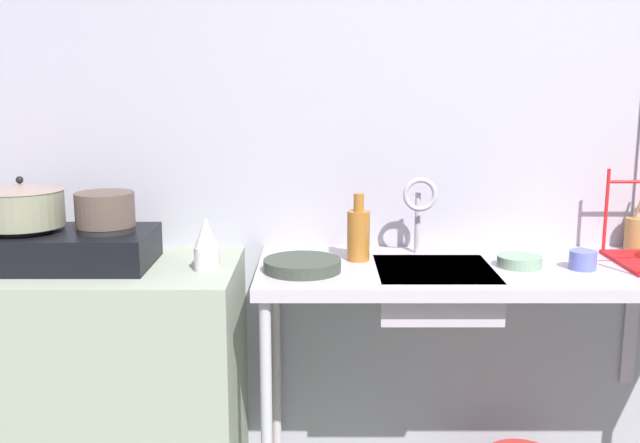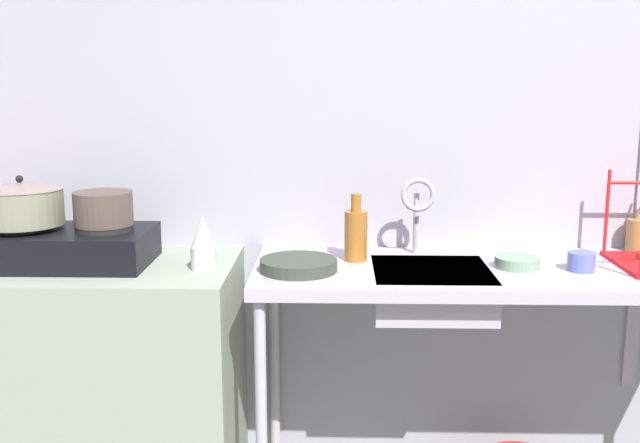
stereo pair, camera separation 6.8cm
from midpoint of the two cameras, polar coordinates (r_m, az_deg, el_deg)
name	(u,v)px [view 1 (the left image)]	position (r m, az deg, el deg)	size (l,w,h in m)	color
wall_back	(537,151)	(2.80, 15.71, 5.24)	(5.20, 0.10, 2.48)	#9C9AA7
counter_concrete	(76,394)	(2.71, -18.95, -12.47)	(1.08, 0.57, 0.90)	gray
counter_sink	(496,286)	(2.51, 12.62, -4.85)	(1.59, 0.57, 0.90)	#AFA3B3
stove	(62,248)	(2.56, -19.96, -1.92)	(0.56, 0.33, 0.13)	black
pot_on_left_burner	(18,205)	(2.59, -22.97, 1.17)	(0.27, 0.27, 0.16)	gray
pot_on_right_burner	(101,210)	(2.50, -17.24, 0.88)	(0.19, 0.19, 0.11)	#4D3F36
percolator	(203,244)	(2.38, -9.81, -1.75)	(0.08, 0.08, 0.17)	silver
sink_basin	(431,288)	(2.43, 7.74, -5.12)	(0.37, 0.38, 0.13)	#AFA3B3
faucet	(416,202)	(2.55, 6.65, 1.51)	(0.12, 0.07, 0.27)	#AFA3B3
frying_pan	(299,265)	(2.36, -2.46, -3.38)	(0.25, 0.25, 0.04)	#30392D
cup_by_rack	(579,260)	(2.51, 18.60, -2.81)	(0.09, 0.09, 0.06)	#525FA8
small_bowl_on_drainboard	(516,261)	(2.49, 14.10, -2.96)	(0.15, 0.15, 0.04)	gray
bottle_by_sink	(355,234)	(2.48, 1.93, -0.94)	(0.08, 0.08, 0.23)	#995C21
utensil_jar	(631,233)	(2.85, 22.23, -0.82)	(0.07, 0.07, 0.24)	olive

